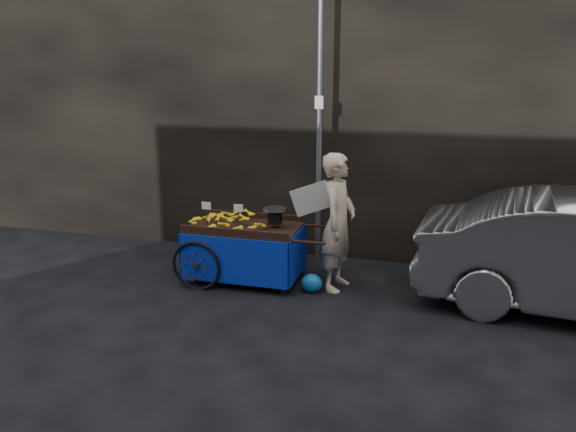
% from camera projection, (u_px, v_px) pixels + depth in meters
% --- Properties ---
extents(ground, '(80.00, 80.00, 0.00)m').
position_uv_depth(ground, '(274.00, 292.00, 7.45)').
color(ground, black).
rests_on(ground, ground).
extents(building_wall, '(13.50, 2.00, 5.00)m').
position_uv_depth(building_wall, '(343.00, 91.00, 9.10)').
color(building_wall, black).
rests_on(building_wall, ground).
extents(street_pole, '(0.12, 0.10, 4.00)m').
position_uv_depth(street_pole, '(319.00, 130.00, 8.05)').
color(street_pole, slate).
rests_on(street_pole, ground).
extents(banana_cart, '(2.08, 1.06, 1.13)m').
position_uv_depth(banana_cart, '(242.00, 231.00, 7.72)').
color(banana_cart, black).
rests_on(banana_cart, ground).
extents(vendor, '(0.89, 0.73, 1.83)m').
position_uv_depth(vendor, '(338.00, 222.00, 7.35)').
color(vendor, '#C8AE95').
rests_on(vendor, ground).
extents(plastic_bag, '(0.28, 0.22, 0.25)m').
position_uv_depth(plastic_bag, '(312.00, 283.00, 7.41)').
color(plastic_bag, blue).
rests_on(plastic_bag, ground).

